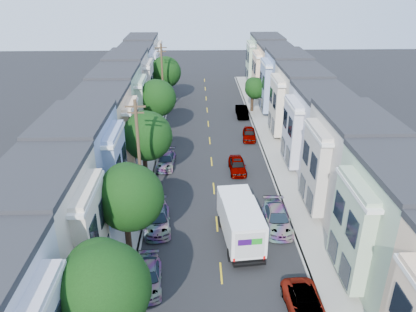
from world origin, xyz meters
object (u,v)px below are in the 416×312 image
at_px(tree_b, 129,198).
at_px(parked_right_a, 306,307).
at_px(tree_e, 165,72).
at_px(parked_left_c, 157,219).
at_px(tree_far_r, 255,89).
at_px(tree_d, 157,98).
at_px(parked_right_b, 277,219).
at_px(tree_a, 102,289).
at_px(lead_sedan, 237,165).
at_px(utility_pole_near, 139,159).
at_px(parked_left_d, 166,160).
at_px(parked_left_b, 149,277).
at_px(tree_c, 146,136).
at_px(parked_right_d, 242,112).
at_px(fedex_truck, 240,221).
at_px(parked_right_c, 249,134).
at_px(utility_pole_far, 163,80).

relative_size(tree_b, parked_right_a, 1.55).
relative_size(tree_e, parked_left_c, 1.51).
bearing_deg(tree_b, tree_far_r, 68.21).
xyz_separation_m(tree_d, parked_right_b, (11.20, -19.03, -4.55)).
xyz_separation_m(tree_a, tree_far_r, (13.20, 41.79, -1.49)).
bearing_deg(parked_left_c, tree_a, -102.31).
relative_size(tree_far_r, lead_sedan, 1.18).
distance_m(utility_pole_near, parked_left_c, 5.12).
height_order(parked_left_d, parked_right_a, parked_right_a).
xyz_separation_m(utility_pole_near, parked_right_a, (11.20, -11.93, -4.49)).
xyz_separation_m(parked_left_b, parked_left_c, (0.00, 6.75, 0.12)).
xyz_separation_m(tree_b, parked_right_b, (11.20, 3.50, -4.24)).
height_order(tree_c, tree_far_r, tree_c).
height_order(parked_left_c, parked_right_d, parked_left_c).
xyz_separation_m(fedex_truck, parked_right_a, (3.24, -7.66, -1.15)).
xyz_separation_m(tree_c, parked_right_a, (11.20, -17.14, -4.36)).
bearing_deg(utility_pole_near, tree_d, 90.01).
bearing_deg(utility_pole_near, lead_sedan, 40.39).
bearing_deg(parked_right_d, fedex_truck, -96.41).
bearing_deg(tree_c, fedex_truck, -50.00).
relative_size(tree_a, tree_c, 1.00).
relative_size(tree_d, parked_right_c, 1.82).
height_order(utility_pole_near, parked_right_a, utility_pole_near).
xyz_separation_m(fedex_truck, parked_right_b, (3.24, 1.82, -1.07)).
distance_m(tree_d, parked_right_a, 30.97).
distance_m(parked_left_c, parked_right_c, 21.00).
relative_size(parked_left_c, parked_right_a, 1.04).
bearing_deg(utility_pole_near, parked_left_b, -81.09).
bearing_deg(tree_a, utility_pole_near, 89.99).
relative_size(tree_b, utility_pole_near, 0.73).
height_order(tree_b, tree_far_r, tree_b).
distance_m(parked_left_b, parked_right_b, 11.75).
distance_m(tree_b, utility_pole_near, 5.95).
distance_m(utility_pole_far, parked_right_d, 12.09).
bearing_deg(tree_d, parked_right_b, -59.51).
height_order(tree_a, parked_right_c, tree_a).
bearing_deg(tree_c, utility_pole_far, 89.99).
relative_size(tree_c, fedex_truck, 1.09).
height_order(tree_b, tree_c, tree_c).
height_order(tree_e, utility_pole_near, utility_pole_near).
bearing_deg(parked_left_d, parked_right_d, 61.58).
bearing_deg(parked_left_b, parked_right_b, 28.76).
relative_size(utility_pole_near, utility_pole_far, 1.00).
distance_m(tree_a, tree_far_r, 43.85).
height_order(tree_e, parked_right_b, tree_e).
bearing_deg(fedex_truck, tree_a, -132.91).
bearing_deg(utility_pole_near, fedex_truck, -28.21).
distance_m(tree_a, tree_b, 8.79).
bearing_deg(tree_far_r, parked_left_c, -111.97).
bearing_deg(lead_sedan, parked_left_c, -128.62).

